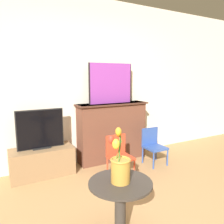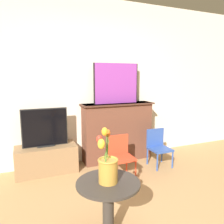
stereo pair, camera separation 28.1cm
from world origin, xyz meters
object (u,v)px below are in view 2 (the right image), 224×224
Objects in this scene: painting at (116,83)px; vase_tulips at (107,166)px; chair_red at (121,154)px; tv_monitor at (45,128)px; chair_blue at (158,145)px.

painting reaches higher than vase_tulips.
chair_red is at bearing 60.23° from vase_tulips.
tv_monitor is 1.71m from vase_tulips.
tv_monitor is 1.19m from chair_red.
chair_red is at bearing -170.87° from chair_blue.
tv_monitor is 1.81m from chair_blue.
chair_blue is (1.72, -0.42, -0.36)m from tv_monitor.
chair_blue is at bearing 42.27° from vase_tulips.
painting reaches higher than chair_blue.
chair_red is 1.21× the size of vase_tulips.
chair_blue is at bearing -42.60° from painting.
tv_monitor is at bearing 101.58° from vase_tulips.
painting reaches higher than chair_red.
painting is 2.04m from vase_tulips.
vase_tulips is (0.34, -1.67, 0.01)m from tv_monitor.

